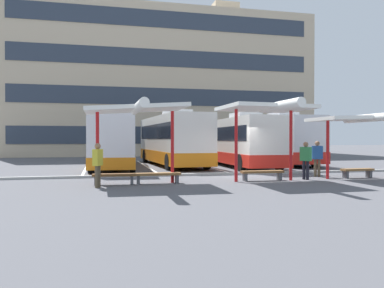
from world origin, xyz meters
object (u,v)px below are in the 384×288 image
at_px(coach_bus_2, 238,142).
at_px(bench_0, 114,176).
at_px(coach_bus_3, 274,140).
at_px(waiting_passenger_0, 98,162).
at_px(waiting_shelter_0, 136,110).
at_px(bench_2, 262,173).
at_px(waiting_passenger_1, 306,158).
at_px(coach_bus_0, 113,141).
at_px(coach_bus_1, 172,140).
at_px(bench_1, 158,175).
at_px(waiting_passenger_2, 317,156).
at_px(waiting_shelter_1, 267,109).
at_px(bench_3, 357,171).
at_px(waiting_shelter_2, 362,119).

xyz_separation_m(coach_bus_2, bench_0, (-8.62, -8.95, -1.31)).
distance_m(coach_bus_3, waiting_passenger_0, 17.69).
height_order(bench_0, waiting_passenger_0, waiting_passenger_0).
distance_m(waiting_shelter_0, bench_2, 6.26).
xyz_separation_m(bench_0, waiting_passenger_1, (8.67, 0.03, 0.68)).
relative_size(bench_2, waiting_passenger_1, 1.12).
bearing_deg(coach_bus_0, bench_0, -91.63).
bearing_deg(waiting_passenger_1, coach_bus_1, 112.08).
height_order(coach_bus_2, waiting_passenger_1, coach_bus_2).
xyz_separation_m(coach_bus_3, waiting_passenger_1, (-3.65, -11.15, -0.73)).
bearing_deg(coach_bus_3, waiting_shelter_0, -135.41).
bearing_deg(waiting_passenger_0, bench_1, 18.66).
height_order(bench_2, waiting_passenger_2, waiting_passenger_2).
xyz_separation_m(waiting_shelter_1, bench_3, (4.93, 0.53, -2.83)).
relative_size(waiting_shelter_0, waiting_shelter_2, 1.05).
distance_m(bench_2, bench_3, 4.93).
relative_size(coach_bus_1, coach_bus_2, 1.01).
height_order(coach_bus_0, coach_bus_1, coach_bus_1).
xyz_separation_m(coach_bus_1, coach_bus_3, (7.97, 0.49, -0.01)).
relative_size(bench_0, bench_3, 1.07).
relative_size(bench_1, bench_3, 1.18).
height_order(waiting_shelter_2, waiting_passenger_2, waiting_shelter_2).
bearing_deg(waiting_passenger_0, coach_bus_0, 84.87).
xyz_separation_m(waiting_passenger_0, waiting_passenger_1, (9.32, 0.86, 0.02)).
height_order(bench_1, waiting_shelter_2, waiting_shelter_2).
distance_m(waiting_passenger_1, waiting_passenger_2, 1.65).
bearing_deg(waiting_shelter_2, bench_1, 179.01).
bearing_deg(bench_0, bench_3, 0.69).
bearing_deg(coach_bus_0, bench_3, -39.29).
distance_m(bench_3, waiting_passenger_1, 2.88).
distance_m(waiting_shelter_0, waiting_shelter_2, 10.57).
relative_size(coach_bus_3, bench_2, 5.61).
xyz_separation_m(coach_bus_0, waiting_shelter_1, (6.28, -9.70, 1.41)).
height_order(waiting_shelter_2, waiting_passenger_1, waiting_shelter_2).
distance_m(coach_bus_3, waiting_shelter_0, 16.09).
relative_size(waiting_shelter_2, waiting_passenger_0, 2.68).
relative_size(coach_bus_3, waiting_passenger_1, 6.31).
bearing_deg(waiting_passenger_2, waiting_shelter_1, -155.80).
bearing_deg(waiting_shelter_2, coach_bus_0, 139.79).
relative_size(coach_bus_3, waiting_shelter_0, 2.28).
height_order(coach_bus_2, bench_3, coach_bus_2).
distance_m(coach_bus_2, waiting_passenger_1, 8.94).
bearing_deg(waiting_shelter_1, coach_bus_1, 101.20).
relative_size(coach_bus_0, bench_0, 6.05).
relative_size(waiting_shelter_0, waiting_passenger_1, 2.77).
relative_size(bench_0, bench_2, 0.90).
distance_m(bench_1, waiting_shelter_2, 9.98).
relative_size(waiting_shelter_1, waiting_passenger_0, 2.93).
bearing_deg(waiting_passenger_2, coach_bus_1, 120.19).
bearing_deg(waiting_shelter_0, coach_bus_1, 72.25).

